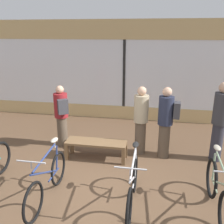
{
  "coord_description": "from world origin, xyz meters",
  "views": [
    {
      "loc": [
        1.02,
        -3.85,
        2.84
      ],
      "look_at": [
        0.0,
        1.88,
        0.95
      ],
      "focal_mm": 40.0,
      "sensor_mm": 36.0,
      "label": 1
    }
  ],
  "objects": [
    {
      "name": "customer_near_rack",
      "position": [
        1.3,
        1.6,
        0.91
      ],
      "size": [
        0.51,
        0.38,
        1.68
      ],
      "color": "brown",
      "rests_on": "ground_plane"
    },
    {
      "name": "display_bench",
      "position": [
        -0.25,
        1.23,
        0.35
      ],
      "size": [
        1.4,
        0.44,
        0.43
      ],
      "color": "brown",
      "rests_on": "ground_plane"
    },
    {
      "name": "bicycle_right",
      "position": [
        0.74,
        -0.31,
        0.38
      ],
      "size": [
        0.46,
        1.69,
        1.02
      ],
      "color": "black",
      "rests_on": "ground_plane"
    },
    {
      "name": "shop_back_wall",
      "position": [
        0.0,
        4.12,
        1.64
      ],
      "size": [
        12.0,
        0.08,
        3.2
      ],
      "color": "tan",
      "rests_on": "ground_plane"
    },
    {
      "name": "bicycle_far_right",
      "position": [
        2.09,
        -0.23,
        0.39
      ],
      "size": [
        0.46,
        1.7,
        1.04
      ],
      "color": "black",
      "rests_on": "ground_plane"
    },
    {
      "name": "ground_plane",
      "position": [
        0.0,
        0.0,
        0.0
      ],
      "size": [
        24.0,
        24.0,
        0.0
      ],
      "primitive_type": "plane",
      "color": "brown"
    },
    {
      "name": "bicycle_left",
      "position": [
        -0.74,
        -0.36,
        0.37
      ],
      "size": [
        0.46,
        1.67,
        1.01
      ],
      "color": "black",
      "rests_on": "ground_plane"
    },
    {
      "name": "customer_by_window",
      "position": [
        -1.28,
        1.8,
        0.85
      ],
      "size": [
        0.51,
        0.56,
        1.58
      ],
      "color": "brown",
      "rests_on": "ground_plane"
    },
    {
      "name": "customer_mid_floor",
      "position": [
        0.72,
        1.72,
        0.86
      ],
      "size": [
        0.48,
        0.48,
        1.65
      ],
      "color": "brown",
      "rests_on": "ground_plane"
    },
    {
      "name": "customer_near_bench",
      "position": [
        2.46,
        1.65,
        0.96
      ],
      "size": [
        0.45,
        0.45,
        1.82
      ],
      "color": "#2D2D38",
      "rests_on": "ground_plane"
    }
  ]
}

